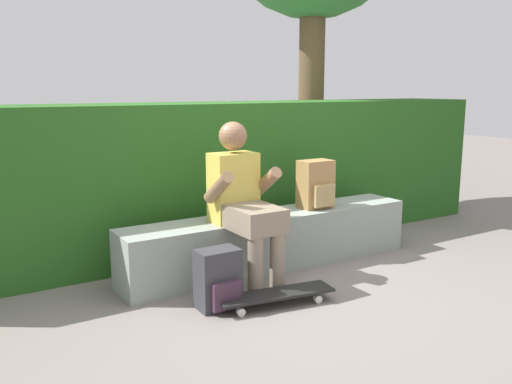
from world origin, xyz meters
The scene contains 7 objects.
ground_plane centered at (0.00, 0.00, 0.00)m, with size 24.00×24.00×0.00m, color slate.
bench_main centered at (0.00, 0.34, 0.22)m, with size 2.53×0.41×0.44m.
person_skater centered at (-0.39, 0.14, 0.64)m, with size 0.49×0.62×1.19m.
skateboard_near_person centered at (-0.42, -0.34, 0.07)m, with size 0.82×0.32×0.09m.
backpack_on_bench centered at (0.43, 0.33, 0.64)m, with size 0.28×0.23×0.40m.
backpack_on_ground centered at (-0.77, -0.18, 0.19)m, with size 0.28×0.23×0.40m.
hedge_row centered at (0.04, 1.14, 0.65)m, with size 5.65×0.76×1.31m.
Camera 1 is at (-2.35, -3.18, 1.44)m, focal length 37.97 mm.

